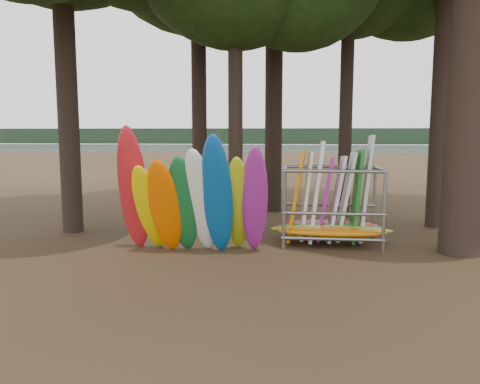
# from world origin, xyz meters

# --- Properties ---
(ground) EXTENTS (120.00, 120.00, 0.00)m
(ground) POSITION_xyz_m (0.00, 0.00, 0.00)
(ground) COLOR #47331E
(ground) RESTS_ON ground
(lake) EXTENTS (160.00, 160.00, 0.00)m
(lake) POSITION_xyz_m (0.00, 60.00, 0.00)
(lake) COLOR gray
(lake) RESTS_ON ground
(far_shore) EXTENTS (160.00, 4.00, 4.00)m
(far_shore) POSITION_xyz_m (0.00, 110.00, 2.00)
(far_shore) COLOR black
(far_shore) RESTS_ON ground
(kayak_row) EXTENTS (3.81, 2.14, 3.27)m
(kayak_row) POSITION_xyz_m (-1.78, 0.17, 1.33)
(kayak_row) COLOR red
(kayak_row) RESTS_ON ground
(storage_rack) EXTENTS (3.21, 1.55, 2.92)m
(storage_rack) POSITION_xyz_m (1.68, 1.75, 0.97)
(storage_rack) COLOR gray
(storage_rack) RESTS_ON ground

